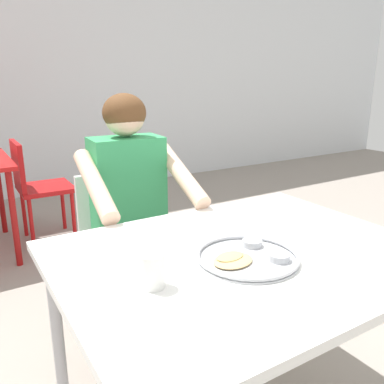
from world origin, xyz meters
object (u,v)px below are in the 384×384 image
Objects in this scene: thali_tray at (248,256)px; diner_foreground at (134,202)px; chair_foreground at (122,237)px; chair_red_right at (35,183)px; table_foreground at (243,271)px; drinking_cup at (152,269)px.

diner_foreground reaches higher than thali_tray.
chair_red_right is at bearing 97.32° from chair_foreground.
chair_foreground is (-0.05, 0.96, -0.20)m from table_foreground.
chair_foreground reaches higher than thali_tray.
drinking_cup is at bearing 179.29° from thali_tray.
chair_foreground is at bearing -82.68° from chair_red_right.
table_foreground is 0.38m from drinking_cup.
drinking_cup is 0.12× the size of chair_red_right.
chair_red_right is at bearing 94.83° from thali_tray.
diner_foreground is at bearing 69.83° from drinking_cup.
drinking_cup is 0.08× the size of diner_foreground.
diner_foreground is (-0.03, 0.81, -0.03)m from thali_tray.
drinking_cup is 1.11m from chair_foreground.
chair_foreground is 0.98× the size of chair_red_right.
diner_foreground is at bearing 92.45° from thali_tray.
table_foreground is at bearing -86.86° from chair_foreground.
drinking_cup reaches higher than chair_foreground.
chair_foreground reaches higher than table_foreground.
chair_foreground is at bearing 91.39° from thali_tray.
table_foreground is 1.43× the size of chair_red_right.
table_foreground is at bearing 8.17° from drinking_cup.
diner_foreground is 1.63m from chair_red_right.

